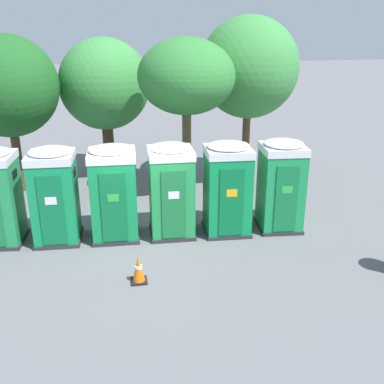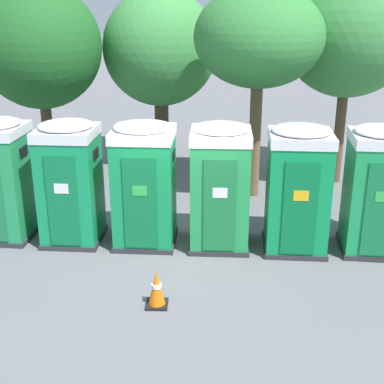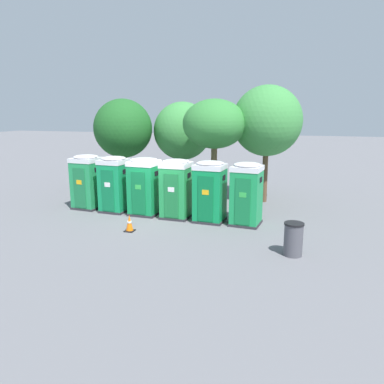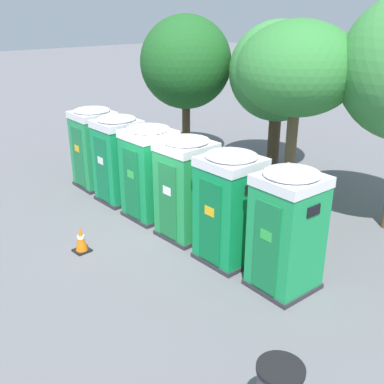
% 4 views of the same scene
% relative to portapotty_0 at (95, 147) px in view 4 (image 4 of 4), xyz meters
% --- Properties ---
extents(ground_plane, '(120.00, 120.00, 0.00)m').
position_rel_portapotty_0_xyz_m(ground_plane, '(3.78, -0.26, -1.28)').
color(ground_plane, slate).
extents(portapotty_0, '(1.30, 1.29, 2.54)m').
position_rel_portapotty_0_xyz_m(portapotty_0, '(0.00, 0.00, 0.00)').
color(portapotty_0, '#2D2D33').
rests_on(portapotty_0, ground).
extents(portapotty_1, '(1.21, 1.25, 2.54)m').
position_rel_portapotty_0_xyz_m(portapotty_1, '(1.51, -0.15, 0.00)').
color(portapotty_1, '#2D2D33').
rests_on(portapotty_1, ground).
extents(portapotty_2, '(1.28, 1.25, 2.54)m').
position_rel_portapotty_0_xyz_m(portapotty_2, '(3.03, -0.24, -0.00)').
color(portapotty_2, '#2D2D33').
rests_on(portapotty_2, ground).
extents(portapotty_3, '(1.23, 1.23, 2.54)m').
position_rel_portapotty_0_xyz_m(portapotty_3, '(4.54, -0.32, 0.00)').
color(portapotty_3, '#2D2D33').
rests_on(portapotty_3, ground).
extents(portapotty_4, '(1.29, 1.26, 2.54)m').
position_rel_portapotty_0_xyz_m(portapotty_4, '(6.05, -0.44, -0.00)').
color(portapotty_4, '#2D2D33').
rests_on(portapotty_4, ground).
extents(portapotty_5, '(1.26, 1.30, 2.54)m').
position_rel_portapotty_0_xyz_m(portapotty_5, '(7.57, -0.47, 0.00)').
color(portapotty_5, '#2D2D33').
rests_on(portapotty_5, ground).
extents(street_tree_1, '(3.25, 3.25, 5.20)m').
position_rel_portapotty_0_xyz_m(street_tree_1, '(-0.12, 4.07, 2.27)').
color(street_tree_1, '#4C3826').
rests_on(street_tree_1, ground).
extents(street_tree_2, '(3.06, 3.06, 5.10)m').
position_rel_portapotty_0_xyz_m(street_tree_2, '(5.48, 2.62, 2.61)').
color(street_tree_2, brown).
rests_on(street_tree_2, ground).
extents(street_tree_3, '(3.27, 3.27, 5.04)m').
position_rel_portapotty_0_xyz_m(street_tree_3, '(2.95, 5.39, 2.10)').
color(street_tree_3, '#4C3826').
rests_on(street_tree_3, ground).
extents(traffic_cone, '(0.36, 0.36, 0.64)m').
position_rel_portapotty_0_xyz_m(traffic_cone, '(3.45, -2.66, -0.97)').
color(traffic_cone, black).
rests_on(traffic_cone, ground).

